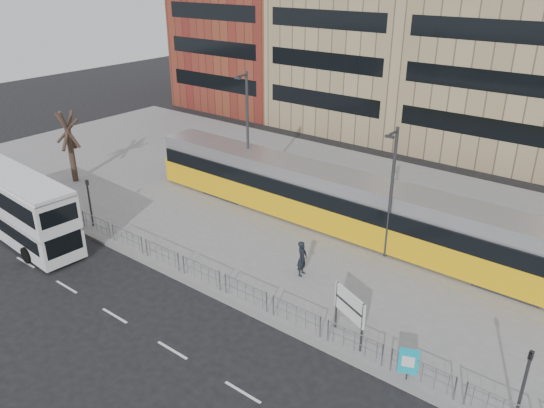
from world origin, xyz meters
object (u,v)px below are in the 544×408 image
Objects in this scene: double_decker_bus at (17,204)px; traffic_light_east at (525,378)px; ad_panel at (408,362)px; lamp_post_east at (391,189)px; lamp_post_west at (247,132)px; pedestrian at (302,258)px; tram at (350,205)px; traffic_light_west at (89,197)px; station_sign at (349,307)px; bare_tree at (64,108)px.

double_decker_bus is 3.41× the size of traffic_light_east.
double_decker_bus is at bearing 165.56° from ad_panel.
lamp_post_west is at bearing 171.31° from lamp_post_east.
pedestrian reaches higher than ad_panel.
traffic_light_west is at bearing -144.22° from tram.
tram is (15.21, 12.64, -0.33)m from double_decker_bus.
tram is 5.98m from pedestrian.
lamp_post_east is at bearing 144.87° from traffic_light_east.
traffic_light_west is 0.41× the size of lamp_post_east.
station_sign is at bearing -176.86° from traffic_light_east.
tram is 4.02× the size of lamp_post_east.
lamp_post_west is 1.10× the size of bare_tree.
tram is 3.44× the size of lamp_post_west.
ad_panel is 0.76× the size of pedestrian.
lamp_post_west reaches higher than bare_tree.
double_decker_bus is at bearing -167.69° from traffic_light_east.
tram is at bearing 148.43° from traffic_light_east.
traffic_light_east is at bearing -36.44° from tram.
tram reaches higher than station_sign.
traffic_light_east is 0.41× the size of lamp_post_east.
traffic_light_west is 0.35× the size of lamp_post_west.
double_decker_bus is 0.35× the size of tram.
traffic_light_east is at bearing 21.48° from station_sign.
ad_panel is 4.15m from traffic_light_east.
ad_panel is 21.45m from traffic_light_west.
lamp_post_west reaches higher than lamp_post_east.
ad_panel is 0.48× the size of traffic_light_west.
lamp_post_west reaches higher than traffic_light_east.
traffic_light_east is (11.73, -3.37, 0.99)m from pedestrian.
station_sign is 3.32m from ad_panel.
traffic_light_east is at bearing -24.83° from lamp_post_west.
tram is 9.72× the size of traffic_light_east.
lamp_post_west is (-20.71, 9.58, 2.78)m from traffic_light_east.
bare_tree reaches higher than traffic_light_east.
lamp_post_east reaches higher than tram.
double_decker_bus is 19.78m from tram.
double_decker_bus is 1.33× the size of bare_tree.
lamp_post_west is at bearing 65.92° from double_decker_bus.
station_sign is 18.29m from traffic_light_west.
ad_panel is 10.31m from lamp_post_east.
double_decker_bus reaches higher than pedestrian.
ad_panel is at bearing -31.02° from lamp_post_west.
double_decker_bus reaches higher than ad_panel.
ad_panel is at bearing -57.99° from lamp_post_east.
bare_tree reaches higher than pedestrian.
lamp_post_east is (18.39, 11.19, 2.01)m from double_decker_bus.
bare_tree is (-5.50, 7.17, 3.53)m from double_decker_bus.
tram is at bearing 143.84° from station_sign.
bare_tree reaches higher than tram.
double_decker_bus is 4.02m from traffic_light_west.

